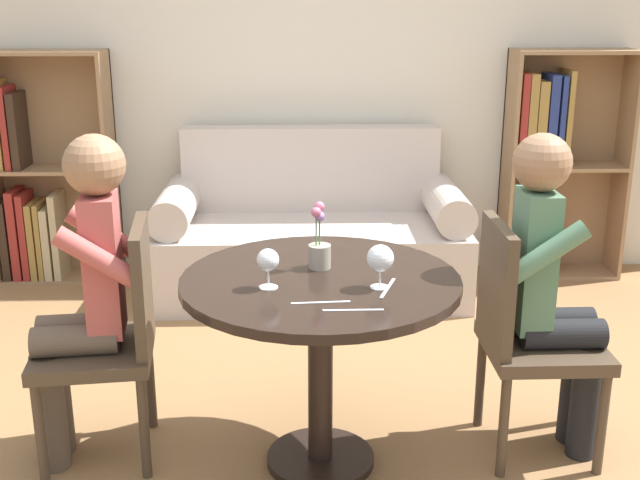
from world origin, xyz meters
The scene contains 16 objects.
ground_plane centered at (0.00, 0.00, 0.00)m, with size 16.00×16.00×0.00m, color olive.
back_wall centered at (0.00, 2.24, 1.35)m, with size 5.20×0.05×2.70m.
round_table centered at (0.00, 0.00, 0.60)m, with size 0.98×0.98×0.74m.
couch centered at (0.00, 1.81, 0.31)m, with size 1.74×0.80×0.92m.
bookshelf_left centered at (-1.61, 2.08, 0.59)m, with size 0.71×0.28×1.36m.
bookshelf_right centered at (1.43, 2.08, 0.67)m, with size 0.71×0.28×1.36m.
chair_left centered at (-0.76, 0.09, 0.49)m, with size 0.46×0.46×0.90m.
chair_right centered at (0.75, 0.08, 0.49)m, with size 0.43×0.43×0.90m.
person_left centered at (-0.84, 0.07, 0.67)m, with size 0.44×0.37×1.23m.
person_right centered at (0.84, 0.08, 0.66)m, with size 0.42×0.34×1.22m.
wine_glass_left centered at (-0.18, -0.10, 0.83)m, with size 0.08×0.08×0.14m.
wine_glass_right centered at (0.20, -0.11, 0.84)m, with size 0.09×0.09×0.15m.
flower_vase centered at (0.00, 0.10, 0.81)m, with size 0.08×0.08×0.24m.
knife_left_setting centered at (0.22, -0.11, 0.74)m, with size 0.07×0.18×0.00m.
fork_left_setting centered at (0.09, -0.30, 0.74)m, with size 0.19×0.01×0.00m.
knife_right_setting centered at (-0.01, -0.24, 0.74)m, with size 0.19×0.02×0.00m.
Camera 1 is at (-0.07, -2.61, 1.69)m, focal length 45.00 mm.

